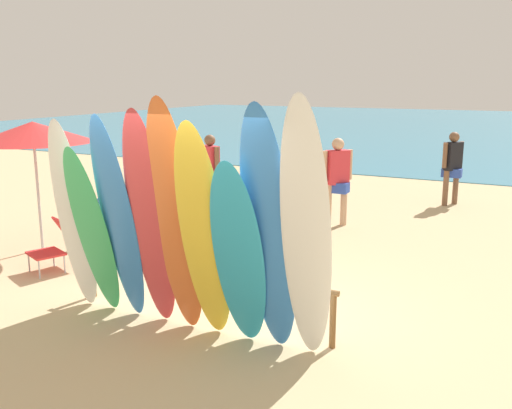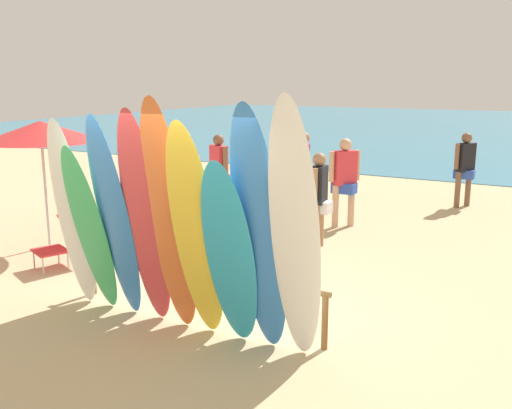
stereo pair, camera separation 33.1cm
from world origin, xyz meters
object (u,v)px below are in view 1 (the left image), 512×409
(surfboard_blue_2, at_px, (118,221))
(surfboard_teal_6, at_px, (238,256))
(surfboard_rack, at_px, (200,278))
(beachgoer_near_rack, at_px, (295,166))
(surfboard_blue_7, at_px, (269,234))
(beach_chair_blue, at_px, (109,221))
(surfboard_white_8, at_px, (306,235))
(surfboard_red_3, at_px, (150,221))
(beachgoer_by_water, at_px, (210,169))
(surfboard_green_1, at_px, (93,232))
(beachgoer_midbeach, at_px, (314,193))
(beach_umbrella, at_px, (33,132))
(beach_chair_red, at_px, (58,243))
(beachgoer_strolling, at_px, (337,176))
(surfboard_orange_4, at_px, (176,220))
(beach_chair_striped, at_px, (116,204))
(surfboard_yellow_5, at_px, (204,235))
(surfboard_white_0, at_px, (73,217))

(surfboard_blue_2, bearing_deg, surfboard_teal_6, 1.74)
(surfboard_rack, height_order, beachgoer_near_rack, beachgoer_near_rack)
(surfboard_blue_7, distance_m, beach_chair_blue, 4.98)
(surfboard_rack, height_order, surfboard_white_8, surfboard_white_8)
(surfboard_red_3, relative_size, beachgoer_near_rack, 1.50)
(surfboard_rack, bearing_deg, surfboard_teal_6, -31.97)
(beachgoer_by_water, bearing_deg, surfboard_green_1, 134.45)
(surfboard_teal_6, relative_size, beachgoer_midbeach, 1.31)
(surfboard_blue_2, distance_m, beach_umbrella, 3.71)
(beach_chair_blue, bearing_deg, beachgoer_by_water, 79.12)
(beachgoer_midbeach, relative_size, beach_chair_blue, 2.03)
(surfboard_red_3, relative_size, beachgoer_midbeach, 1.58)
(beachgoer_by_water, relative_size, beach_umbrella, 0.79)
(beach_chair_red, xyz_separation_m, beach_umbrella, (-1.05, 0.66, 1.58))
(beachgoer_midbeach, distance_m, beach_umbrella, 4.75)
(beach_chair_blue, bearing_deg, surfboard_rack, -35.80)
(surfboard_green_1, height_order, surfboard_blue_2, surfboard_blue_2)
(surfboard_green_1, xyz_separation_m, beachgoer_midbeach, (1.32, 3.92, -0.11))
(beachgoer_strolling, bearing_deg, surfboard_green_1, 29.09)
(beachgoer_strolling, distance_m, beach_umbrella, 5.56)
(surfboard_orange_4, height_order, beach_chair_striped, surfboard_orange_4)
(surfboard_blue_7, relative_size, beachgoer_near_rack, 1.55)
(surfboard_rack, height_order, surfboard_yellow_5, surfboard_yellow_5)
(surfboard_teal_6, xyz_separation_m, beach_chair_red, (-3.71, 1.11, -0.63))
(surfboard_green_1, xyz_separation_m, surfboard_blue_7, (2.31, 0.00, 0.27))
(surfboard_rack, bearing_deg, beach_chair_blue, 147.40)
(beachgoer_strolling, height_order, beach_chair_blue, beachgoer_strolling)
(surfboard_white_8, bearing_deg, surfboard_orange_4, 172.59)
(beach_chair_blue, bearing_deg, surfboard_white_8, -31.46)
(surfboard_rack, height_order, surfboard_blue_7, surfboard_blue_7)
(surfboard_blue_2, relative_size, beachgoer_by_water, 1.49)
(surfboard_rack, bearing_deg, beachgoer_strolling, 90.03)
(surfboard_blue_2, bearing_deg, surfboard_orange_4, 2.91)
(surfboard_green_1, distance_m, beach_chair_blue, 3.18)
(surfboard_white_8, height_order, beachgoer_strolling, surfboard_white_8)
(surfboard_yellow_5, bearing_deg, surfboard_red_3, 168.57)
(surfboard_rack, bearing_deg, beach_umbrella, 162.20)
(beachgoer_near_rack, bearing_deg, beachgoer_midbeach, 1.15)
(surfboard_red_3, bearing_deg, surfboard_blue_2, 179.54)
(beachgoer_midbeach, relative_size, beach_umbrella, 0.76)
(surfboard_white_0, relative_size, beach_umbrella, 1.13)
(surfboard_rack, distance_m, surfboard_teal_6, 1.07)
(beachgoer_strolling, height_order, beach_chair_striped, beachgoer_strolling)
(surfboard_white_0, height_order, beachgoer_strolling, surfboard_white_0)
(surfboard_red_3, distance_m, beachgoer_strolling, 5.52)
(beach_chair_striped, bearing_deg, surfboard_green_1, -37.97)
(surfboard_white_0, xyz_separation_m, surfboard_yellow_5, (1.91, -0.09, 0.03))
(surfboard_red_3, height_order, surfboard_blue_7, surfboard_blue_7)
(beach_chair_red, bearing_deg, surfboard_blue_7, 7.62)
(beachgoer_midbeach, xyz_separation_m, beach_chair_blue, (-3.24, -1.46, -0.52))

